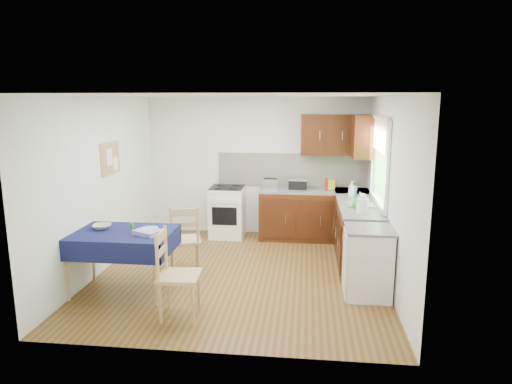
# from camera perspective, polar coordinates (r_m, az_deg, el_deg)

# --- Properties ---
(floor) EXTENTS (4.20, 4.20, 0.00)m
(floor) POSITION_cam_1_polar(r_m,az_deg,el_deg) (6.63, -1.96, -10.15)
(floor) COLOR #543616
(floor) RESTS_ON ground
(ceiling) EXTENTS (4.00, 4.20, 0.02)m
(ceiling) POSITION_cam_1_polar(r_m,az_deg,el_deg) (6.17, -2.12, 11.99)
(ceiling) COLOR white
(ceiling) RESTS_ON wall_back
(wall_back) EXTENTS (4.00, 0.02, 2.50)m
(wall_back) POSITION_cam_1_polar(r_m,az_deg,el_deg) (8.34, 0.08, 3.23)
(wall_back) COLOR silver
(wall_back) RESTS_ON ground
(wall_front) EXTENTS (4.00, 0.02, 2.50)m
(wall_front) POSITION_cam_1_polar(r_m,az_deg,el_deg) (4.27, -6.18, -4.80)
(wall_front) COLOR silver
(wall_front) RESTS_ON ground
(wall_left) EXTENTS (0.02, 4.20, 2.50)m
(wall_left) POSITION_cam_1_polar(r_m,az_deg,el_deg) (6.86, -18.79, 0.84)
(wall_left) COLOR white
(wall_left) RESTS_ON ground
(wall_right) EXTENTS (0.02, 4.20, 2.50)m
(wall_right) POSITION_cam_1_polar(r_m,az_deg,el_deg) (6.31, 16.24, 0.10)
(wall_right) COLOR silver
(wall_right) RESTS_ON ground
(base_cabinets) EXTENTS (1.90, 2.30, 0.86)m
(base_cabinets) POSITION_cam_1_polar(r_m,az_deg,el_deg) (7.64, 9.56, -3.98)
(base_cabinets) COLOR black
(base_cabinets) RESTS_ON ground
(worktop_back) EXTENTS (1.90, 0.60, 0.04)m
(worktop_back) POSITION_cam_1_polar(r_m,az_deg,el_deg) (8.05, 7.29, 0.17)
(worktop_back) COLOR slate
(worktop_back) RESTS_ON base_cabinets
(worktop_right) EXTENTS (0.60, 1.70, 0.04)m
(worktop_right) POSITION_cam_1_polar(r_m,az_deg,el_deg) (6.97, 12.76, -1.78)
(worktop_right) COLOR slate
(worktop_right) RESTS_ON base_cabinets
(worktop_corner) EXTENTS (0.60, 0.60, 0.04)m
(worktop_corner) POSITION_cam_1_polar(r_m,az_deg,el_deg) (8.09, 11.89, 0.07)
(worktop_corner) COLOR slate
(worktop_corner) RESTS_ON base_cabinets
(splashback) EXTENTS (2.70, 0.02, 0.60)m
(splashback) POSITION_cam_1_polar(r_m,az_deg,el_deg) (8.28, 4.55, 2.79)
(splashback) COLOR white
(splashback) RESTS_ON wall_back
(upper_cabinets) EXTENTS (1.20, 0.85, 0.70)m
(upper_cabinets) POSITION_cam_1_polar(r_m,az_deg,el_deg) (7.95, 10.92, 6.97)
(upper_cabinets) COLOR black
(upper_cabinets) RESTS_ON wall_back
(stove) EXTENTS (0.60, 0.61, 0.92)m
(stove) POSITION_cam_1_polar(r_m,az_deg,el_deg) (8.26, -3.60, -2.46)
(stove) COLOR white
(stove) RESTS_ON ground
(window) EXTENTS (0.04, 1.48, 1.26)m
(window) POSITION_cam_1_polar(r_m,az_deg,el_deg) (6.93, 15.23, 4.49)
(window) COLOR #244E20
(window) RESTS_ON wall_right
(fridge) EXTENTS (0.58, 0.60, 0.89)m
(fridge) POSITION_cam_1_polar(r_m,az_deg,el_deg) (5.95, 13.81, -8.53)
(fridge) COLOR white
(fridge) RESTS_ON ground
(corkboard) EXTENTS (0.04, 0.62, 0.47)m
(corkboard) POSITION_cam_1_polar(r_m,az_deg,el_deg) (7.07, -17.73, 4.06)
(corkboard) COLOR tan
(corkboard) RESTS_ON wall_left
(dining_table) EXTENTS (1.33, 0.90, 0.81)m
(dining_table) POSITION_cam_1_polar(r_m,az_deg,el_deg) (6.07, -16.59, -5.71)
(dining_table) COLOR #0F163D
(dining_table) RESTS_ON ground
(chair_far) EXTENTS (0.56, 0.56, 1.00)m
(chair_far) POSITION_cam_1_polar(r_m,az_deg,el_deg) (6.55, -8.90, -5.64)
(chair_far) COLOR tan
(chair_far) RESTS_ON ground
(chair_near) EXTENTS (0.48, 0.48, 1.02)m
(chair_near) POSITION_cam_1_polar(r_m,az_deg,el_deg) (5.30, -10.11, -9.74)
(chair_near) COLOR tan
(chair_near) RESTS_ON ground
(toaster) EXTENTS (0.27, 0.17, 0.21)m
(toaster) POSITION_cam_1_polar(r_m,az_deg,el_deg) (7.97, 1.79, 0.99)
(toaster) COLOR silver
(toaster) RESTS_ON worktop_back
(sandwich_press) EXTENTS (0.32, 0.28, 0.19)m
(sandwich_press) POSITION_cam_1_polar(r_m,az_deg,el_deg) (8.08, 5.25, 1.06)
(sandwich_press) COLOR black
(sandwich_press) RESTS_ON worktop_back
(sauce_bottle) EXTENTS (0.05, 0.05, 0.23)m
(sauce_bottle) POSITION_cam_1_polar(r_m,az_deg,el_deg) (7.92, 8.81, 0.95)
(sauce_bottle) COLOR red
(sauce_bottle) RESTS_ON worktop_back
(yellow_packet) EXTENTS (0.14, 0.12, 0.16)m
(yellow_packet) POSITION_cam_1_polar(r_m,az_deg,el_deg) (8.14, 9.42, 0.95)
(yellow_packet) COLOR gold
(yellow_packet) RESTS_ON worktop_back
(dish_rack) EXTENTS (0.40, 0.31, 0.19)m
(dish_rack) POSITION_cam_1_polar(r_m,az_deg,el_deg) (6.93, 13.07, -1.51)
(dish_rack) COLOR gray
(dish_rack) RESTS_ON worktop_right
(kettle) EXTENTS (0.16, 0.16, 0.28)m
(kettle) POSITION_cam_1_polar(r_m,az_deg,el_deg) (6.48, 13.17, -1.51)
(kettle) COLOR white
(kettle) RESTS_ON worktop_right
(cup) EXTENTS (0.14, 0.14, 0.09)m
(cup) POSITION_cam_1_polar(r_m,az_deg,el_deg) (7.95, 12.14, 0.34)
(cup) COLOR white
(cup) RESTS_ON worktop_back
(soap_bottle_a) EXTENTS (0.15, 0.14, 0.27)m
(soap_bottle_a) POSITION_cam_1_polar(r_m,az_deg,el_deg) (7.48, 11.84, 0.36)
(soap_bottle_a) COLOR white
(soap_bottle_a) RESTS_ON worktop_right
(soap_bottle_b) EXTENTS (0.11, 0.11, 0.19)m
(soap_bottle_b) POSITION_cam_1_polar(r_m,az_deg,el_deg) (7.51, 12.04, 0.07)
(soap_bottle_b) COLOR #1F62B4
(soap_bottle_b) RESTS_ON worktop_right
(soap_bottle_c) EXTENTS (0.15, 0.15, 0.17)m
(soap_bottle_c) POSITION_cam_1_polar(r_m,az_deg,el_deg) (6.74, 12.48, -1.28)
(soap_bottle_c) COLOR green
(soap_bottle_c) RESTS_ON worktop_right
(plate_bowl) EXTENTS (0.29, 0.29, 0.06)m
(plate_bowl) POSITION_cam_1_polar(r_m,az_deg,el_deg) (6.22, -18.69, -4.12)
(plate_bowl) COLOR beige
(plate_bowl) RESTS_ON dining_table
(book) EXTENTS (0.15, 0.21, 0.02)m
(book) POSITION_cam_1_polar(r_m,az_deg,el_deg) (6.06, -13.78, -4.47)
(book) COLOR white
(book) RESTS_ON dining_table
(spice_jar) EXTENTS (0.05, 0.05, 0.09)m
(spice_jar) POSITION_cam_1_polar(r_m,az_deg,el_deg) (6.07, -15.27, -4.14)
(spice_jar) COLOR green
(spice_jar) RESTS_ON dining_table
(tea_towel) EXTENTS (0.39, 0.36, 0.06)m
(tea_towel) POSITION_cam_1_polar(r_m,az_deg,el_deg) (5.82, -13.34, -4.90)
(tea_towel) COLOR navy
(tea_towel) RESTS_ON dining_table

